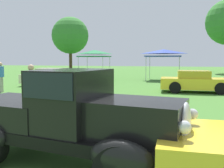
# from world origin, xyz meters

# --- Properties ---
(ground_plane) EXTENTS (120.00, 120.00, 0.00)m
(ground_plane) POSITION_xyz_m (0.00, 0.00, 0.00)
(ground_plane) COLOR #42752D
(feature_pickup_truck) EXTENTS (4.43, 2.31, 1.70)m
(feature_pickup_truck) POSITION_xyz_m (0.07, -0.30, 0.86)
(feature_pickup_truck) COLOR black
(feature_pickup_truck) RESTS_ON ground_plane
(show_car_cream) EXTENTS (4.81, 2.56, 1.22)m
(show_car_cream) POSITION_xyz_m (-6.63, 12.01, 0.60)
(show_car_cream) COLOR beige
(show_car_cream) RESTS_ON ground_plane
(show_car_yellow) EXTENTS (3.97, 1.85, 1.22)m
(show_car_yellow) POSITION_xyz_m (2.80, 10.73, 0.60)
(show_car_yellow) COLOR yellow
(show_car_yellow) RESTS_ON ground_plane
(spectator_between_cars) EXTENTS (0.36, 0.46, 1.69)m
(spectator_between_cars) POSITION_xyz_m (-7.80, 7.91, 0.91)
(spectator_between_cars) COLOR #9E998E
(spectator_between_cars) RESTS_ON ground_plane
(spectator_far_side) EXTENTS (0.31, 0.44, 1.69)m
(spectator_far_side) POSITION_xyz_m (-3.11, 3.55, 0.91)
(spectator_far_side) COLOR #7F7056
(spectator_far_side) RESTS_ON ground_plane
(canopy_tent_left_field) EXTENTS (2.62, 2.62, 2.71)m
(canopy_tent_left_field) POSITION_xyz_m (-6.00, 18.95, 2.42)
(canopy_tent_left_field) COLOR #B7B7BC
(canopy_tent_left_field) RESTS_ON ground_plane
(canopy_tent_center_field) EXTENTS (3.03, 3.03, 2.71)m
(canopy_tent_center_field) POSITION_xyz_m (0.48, 18.69, 2.42)
(canopy_tent_center_field) COLOR #B7B7BC
(canopy_tent_center_field) RESTS_ON ground_plane
(treeline_far_left) EXTENTS (5.13, 5.13, 7.70)m
(treeline_far_left) POSITION_xyz_m (-13.14, 29.44, 5.12)
(treeline_far_left) COLOR #47331E
(treeline_far_left) RESTS_ON ground_plane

